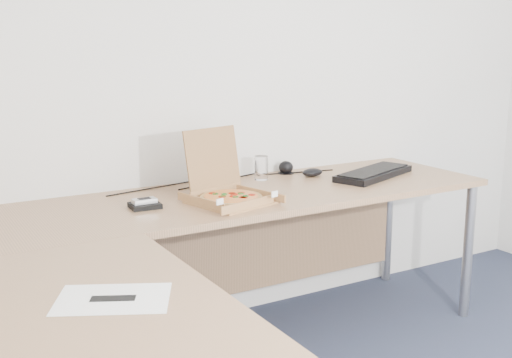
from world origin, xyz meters
TOP-DOWN VIEW (x-y plane):
  - desk at (-0.82, 0.97)m, footprint 2.50×2.20m
  - pizza_box at (-0.57, 1.29)m, footprint 0.29×0.34m
  - drinking_glass at (-0.22, 1.61)m, footprint 0.07×0.07m
  - keyboard at (0.30, 1.39)m, footprint 0.53×0.34m
  - mouse at (0.04, 1.55)m, footprint 0.13×0.10m
  - wallet at (-0.92, 1.38)m, footprint 0.13×0.11m
  - phone at (-0.92, 1.39)m, footprint 0.10×0.05m
  - paper_sheet at (-1.33, 0.53)m, footprint 0.36×0.32m
  - dome_speaker at (-0.04, 1.68)m, footprint 0.08×0.08m
  - cable_bundle at (-0.41, 1.68)m, footprint 0.59×0.12m

SIDE VIEW (x-z plane):
  - desk at x=-0.82m, z-range 0.34..1.07m
  - paper_sheet at x=-1.33m, z-range 0.73..0.73m
  - cable_bundle at x=-0.41m, z-range 0.73..0.74m
  - wallet at x=-0.92m, z-range 0.73..0.75m
  - keyboard at x=0.30m, z-range 0.73..0.76m
  - mouse at x=0.04m, z-range 0.73..0.77m
  - phone at x=-0.92m, z-range 0.75..0.77m
  - dome_speaker at x=-0.04m, z-range 0.73..0.80m
  - pizza_box at x=-0.57m, z-range 0.62..0.92m
  - drinking_glass at x=-0.22m, z-range 0.73..0.85m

